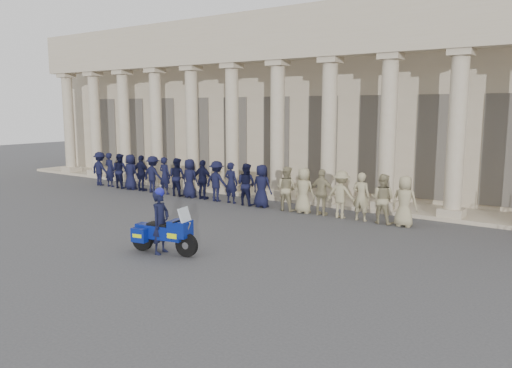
% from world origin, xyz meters
% --- Properties ---
extents(ground, '(90.00, 90.00, 0.00)m').
position_xyz_m(ground, '(0.00, 0.00, 0.00)').
color(ground, '#3E3E41').
rests_on(ground, ground).
extents(building, '(40.00, 12.50, 9.00)m').
position_xyz_m(building, '(-0.00, 14.74, 4.52)').
color(building, tan).
rests_on(building, ground).
extents(officer_rank, '(17.79, 0.69, 1.83)m').
position_xyz_m(officer_rank, '(-3.15, 5.95, 0.92)').
color(officer_rank, black).
rests_on(officer_rank, ground).
extents(motorcycle, '(2.20, 1.04, 1.42)m').
position_xyz_m(motorcycle, '(0.75, -1.32, 0.62)').
color(motorcycle, black).
rests_on(motorcycle, ground).
extents(rider, '(0.56, 0.74, 1.94)m').
position_xyz_m(rider, '(0.63, -1.34, 0.96)').
color(rider, black).
rests_on(rider, ground).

